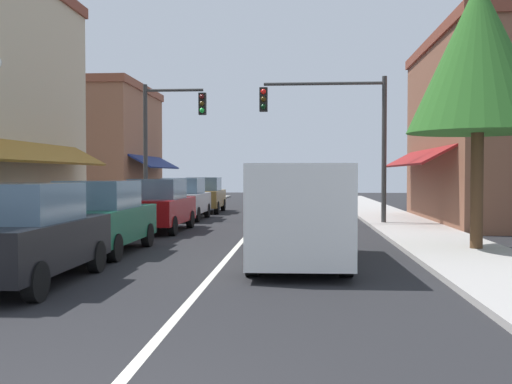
% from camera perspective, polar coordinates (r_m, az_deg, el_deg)
% --- Properties ---
extents(ground_plane, '(80.00, 80.00, 0.00)m').
position_cam_1_polar(ground_plane, '(22.07, -0.08, -3.28)').
color(ground_plane, black).
extents(sidewalk_left, '(2.60, 56.00, 0.12)m').
position_cam_1_polar(sidewalk_left, '(23.13, -13.81, -2.95)').
color(sidewalk_left, gray).
rests_on(sidewalk_left, ground).
extents(sidewalk_right, '(2.60, 56.00, 0.12)m').
position_cam_1_polar(sidewalk_right, '(22.33, 14.16, -3.12)').
color(sidewalk_right, '#A39E99').
rests_on(sidewalk_right, ground).
extents(lane_center_stripe, '(0.14, 52.00, 0.01)m').
position_cam_1_polar(lane_center_stripe, '(22.07, -0.08, -3.27)').
color(lane_center_stripe, silver).
rests_on(lane_center_stripe, ground).
extents(storefront_right_block, '(6.67, 10.20, 7.33)m').
position_cam_1_polar(storefront_right_block, '(25.23, 22.40, 5.55)').
color(storefront_right_block, brown).
rests_on(storefront_right_block, ground).
extents(storefront_far_left, '(5.64, 8.20, 6.77)m').
position_cam_1_polar(storefront_far_left, '(33.67, -14.17, 4.16)').
color(storefront_far_left, '#8E5B42').
rests_on(storefront_far_left, ground).
extents(parked_car_nearest_left, '(1.80, 4.11, 1.77)m').
position_cam_1_polar(parked_car_nearest_left, '(11.02, -21.39, -3.85)').
color(parked_car_nearest_left, black).
rests_on(parked_car_nearest_left, ground).
extents(parked_car_second_left, '(1.81, 4.11, 1.77)m').
position_cam_1_polar(parked_car_second_left, '(14.86, -14.76, -2.37)').
color(parked_car_second_left, '#0F4C33').
rests_on(parked_car_second_left, ground).
extents(parked_car_third_left, '(1.85, 4.13, 1.77)m').
position_cam_1_polar(parked_car_third_left, '(20.13, -9.35, -1.28)').
color(parked_car_third_left, maroon).
rests_on(parked_car_third_left, ground).
extents(parked_car_far_left, '(1.79, 4.11, 1.77)m').
position_cam_1_polar(parked_car_far_left, '(25.22, -6.98, -0.67)').
color(parked_car_far_left, '#B7BABF').
rests_on(parked_car_far_left, ground).
extents(parked_car_distant_left, '(1.84, 4.13, 1.77)m').
position_cam_1_polar(parked_car_distant_left, '(29.90, -4.99, -0.29)').
color(parked_car_distant_left, brown).
rests_on(parked_car_distant_left, ground).
extents(van_in_lane, '(2.09, 5.22, 2.12)m').
position_cam_1_polar(van_in_lane, '(12.72, 4.02, -1.79)').
color(van_in_lane, silver).
rests_on(van_in_lane, ground).
extents(traffic_signal_mast_arm, '(4.75, 0.50, 5.58)m').
position_cam_1_polar(traffic_signal_mast_arm, '(22.52, 8.12, 6.47)').
color(traffic_signal_mast_arm, '#333333').
rests_on(traffic_signal_mast_arm, ground).
extents(traffic_signal_left_corner, '(2.69, 0.50, 5.67)m').
position_cam_1_polar(traffic_signal_left_corner, '(25.05, -8.76, 5.78)').
color(traffic_signal_left_corner, '#333333').
rests_on(traffic_signal_left_corner, ground).
extents(tree_right_near, '(3.39, 3.39, 6.66)m').
position_cam_1_polar(tree_right_near, '(15.63, 20.62, 12.11)').
color(tree_right_near, '#4C331E').
rests_on(tree_right_near, ground).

